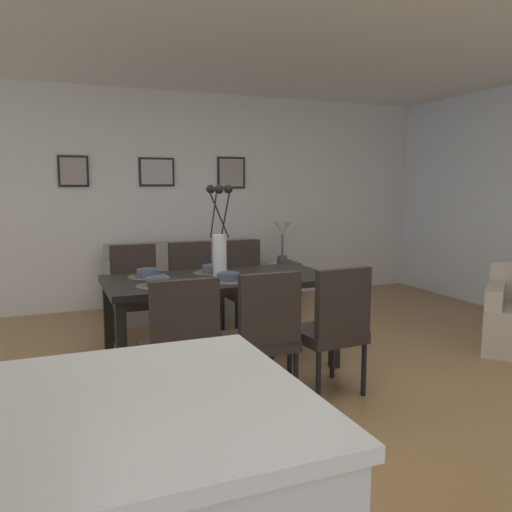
{
  "coord_description": "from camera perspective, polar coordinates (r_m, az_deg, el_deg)",
  "views": [
    {
      "loc": [
        -1.35,
        -3.13,
        1.47
      ],
      "look_at": [
        0.36,
        1.05,
        0.85
      ],
      "focal_mm": 36.43,
      "sensor_mm": 36.0,
      "label": 1
    }
  ],
  "objects": [
    {
      "name": "dining_chair_mid_right",
      "position": [
        5.21,
        -1.29,
        -2.86
      ],
      "size": [
        0.45,
        0.45,
        0.92
      ],
      "color": "black",
      "rests_on": "ground"
    },
    {
      "name": "dining_chair_mid_left",
      "position": [
        3.68,
        8.46,
        -7.42
      ],
      "size": [
        0.47,
        0.47,
        0.92
      ],
      "color": "black",
      "rests_on": "ground"
    },
    {
      "name": "placemat_near_left",
      "position": [
        3.85,
        -10.69,
        -3.24
      ],
      "size": [
        0.32,
        0.32,
        0.01
      ],
      "primitive_type": "cylinder",
      "color": "#4C4742",
      "rests_on": "dining_table"
    },
    {
      "name": "bowl_near_left",
      "position": [
        3.85,
        -10.7,
        -2.7
      ],
      "size": [
        0.17,
        0.17,
        0.07
      ],
      "color": "#475166",
      "rests_on": "dining_table"
    },
    {
      "name": "framed_picture_left",
      "position": [
        6.33,
        -19.42,
        8.78
      ],
      "size": [
        0.33,
        0.03,
        0.35
      ],
      "color": "black"
    },
    {
      "name": "dining_table",
      "position": [
        4.2,
        -3.98,
        -3.34
      ],
      "size": [
        1.8,
        0.91,
        0.74
      ],
      "color": "black",
      "rests_on": "ground"
    },
    {
      "name": "ceiling_panel",
      "position": [
        3.96,
        -1.34,
        24.94
      ],
      "size": [
        9.0,
        7.2,
        0.08
      ],
      "primitive_type": "cube",
      "color": "white"
    },
    {
      "name": "dining_chair_near_right",
      "position": [
        4.93,
        -13.08,
        -3.65
      ],
      "size": [
        0.45,
        0.45,
        0.92
      ],
      "color": "black",
      "rests_on": "ground"
    },
    {
      "name": "table_lamp",
      "position": [
        6.43,
        2.93,
        2.6
      ],
      "size": [
        0.22,
        0.22,
        0.51
      ],
      "color": "#4C4C51",
      "rests_on": "side_table"
    },
    {
      "name": "dining_chair_near_left",
      "position": [
        3.28,
        -8.25,
        -9.29
      ],
      "size": [
        0.45,
        0.45,
        0.92
      ],
      "color": "black",
      "rests_on": "ground"
    },
    {
      "name": "dining_chair_far_left",
      "position": [
        3.47,
        0.76,
        -8.27
      ],
      "size": [
        0.45,
        0.45,
        0.92
      ],
      "color": "black",
      "rests_on": "ground"
    },
    {
      "name": "side_table",
      "position": [
        6.52,
        2.89,
        -2.94
      ],
      "size": [
        0.36,
        0.36,
        0.52
      ],
      "primitive_type": "cube",
      "color": "#3D2D23",
      "rests_on": "ground"
    },
    {
      "name": "dining_chair_far_right",
      "position": [
        5.06,
        -6.9,
        -3.22
      ],
      "size": [
        0.45,
        0.45,
        0.92
      ],
      "color": "black",
      "rests_on": "ground"
    },
    {
      "name": "centerpiece_vase",
      "position": [
        4.15,
        -4.02,
        1.56
      ],
      "size": [
        0.21,
        0.23,
        0.73
      ],
      "color": "silver",
      "rests_on": "dining_table"
    },
    {
      "name": "bowl_far_left",
      "position": [
        3.99,
        -3.08,
        -2.21
      ],
      "size": [
        0.17,
        0.17,
        0.07
      ],
      "color": "#475166",
      "rests_on": "dining_table"
    },
    {
      "name": "ground_plane",
      "position": [
        3.72,
        1.08,
        -15.54
      ],
      "size": [
        9.0,
        9.0,
        0.0
      ],
      "primitive_type": "plane",
      "color": "olive"
    },
    {
      "name": "back_wall_panel",
      "position": [
        6.53,
        -10.31,
        6.14
      ],
      "size": [
        9.0,
        0.1,
        2.6
      ],
      "primitive_type": "cube",
      "color": "silver",
      "rests_on": "ground"
    },
    {
      "name": "framed_picture_center",
      "position": [
        6.45,
        -10.84,
        9.05
      ],
      "size": [
        0.43,
        0.03,
        0.34
      ],
      "color": "black"
    },
    {
      "name": "placemat_far_right",
      "position": [
        4.38,
        -4.83,
        -1.83
      ],
      "size": [
        0.32,
        0.32,
        0.01
      ],
      "primitive_type": "cylinder",
      "color": "#4C4742",
      "rests_on": "dining_table"
    },
    {
      "name": "placemat_far_left",
      "position": [
        3.99,
        -3.07,
        -2.73
      ],
      "size": [
        0.32,
        0.32,
        0.01
      ],
      "primitive_type": "cylinder",
      "color": "#4C4742",
      "rests_on": "dining_table"
    },
    {
      "name": "bowl_near_right",
      "position": [
        4.24,
        -11.81,
        -1.76
      ],
      "size": [
        0.17,
        0.17,
        0.07
      ],
      "color": "#475166",
      "rests_on": "dining_table"
    },
    {
      "name": "sofa",
      "position": [
        6.11,
        -7.35,
        -3.54
      ],
      "size": [
        1.82,
        0.84,
        0.8
      ],
      "color": "gray",
      "rests_on": "ground"
    },
    {
      "name": "bowl_far_right",
      "position": [
        4.37,
        -4.83,
        -1.35
      ],
      "size": [
        0.17,
        0.17,
        0.07
      ],
      "color": "#475166",
      "rests_on": "dining_table"
    },
    {
      "name": "placemat_near_right",
      "position": [
        4.25,
        -11.8,
        -2.25
      ],
      "size": [
        0.32,
        0.32,
        0.01
      ],
      "primitive_type": "cylinder",
      "color": "#4C4742",
      "rests_on": "dining_table"
    },
    {
      "name": "framed_picture_right",
      "position": [
        6.7,
        -2.74,
        9.12
      ],
      "size": [
        0.37,
        0.03,
        0.4
      ],
      "color": "black"
    }
  ]
}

